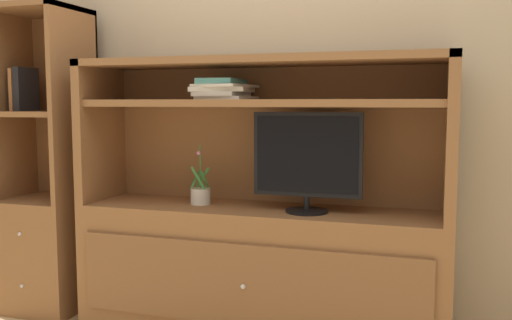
{
  "coord_description": "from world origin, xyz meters",
  "views": [
    {
      "loc": [
        0.85,
        -2.3,
        1.2
      ],
      "look_at": [
        0.0,
        0.35,
        0.92
      ],
      "focal_mm": 39.46,
      "sensor_mm": 36.0,
      "label": 1
    }
  ],
  "objects": [
    {
      "name": "upright_book_row",
      "position": [
        -1.43,
        0.4,
        1.28
      ],
      "size": [
        0.1,
        0.18,
        0.25
      ],
      "color": "black",
      "rests_on": "bookshelf_tall"
    },
    {
      "name": "painted_rear_wall",
      "position": [
        0.0,
        0.75,
        1.4
      ],
      "size": [
        6.0,
        0.1,
        2.8
      ],
      "primitive_type": "cube",
      "color": "tan",
      "rests_on": "ground_plane"
    },
    {
      "name": "media_console",
      "position": [
        0.0,
        0.4,
        0.48
      ],
      "size": [
        1.88,
        0.49,
        1.43
      ],
      "color": "brown",
      "rests_on": "ground_plane"
    },
    {
      "name": "potted_plant",
      "position": [
        -0.33,
        0.41,
        0.72
      ],
      "size": [
        0.1,
        0.12,
        0.31
      ],
      "color": "beige",
      "rests_on": "media_console"
    },
    {
      "name": "tv_monitor",
      "position": [
        0.26,
        0.36,
        0.93
      ],
      "size": [
        0.54,
        0.21,
        0.49
      ],
      "color": "black",
      "rests_on": "media_console"
    },
    {
      "name": "magazine_stack",
      "position": [
        -0.19,
        0.4,
        1.27
      ],
      "size": [
        0.31,
        0.34,
        0.1
      ],
      "color": "silver",
      "rests_on": "media_console"
    },
    {
      "name": "bookshelf_tall",
      "position": [
        -1.3,
        0.41,
        0.57
      ],
      "size": [
        0.48,
        0.45,
        1.74
      ],
      "color": "brown",
      "rests_on": "ground_plane"
    }
  ]
}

